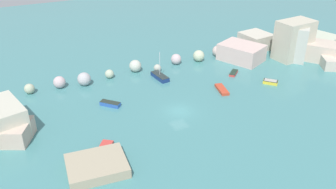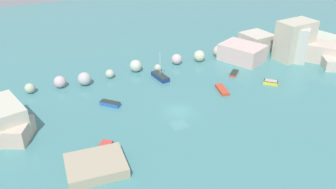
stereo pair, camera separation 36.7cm
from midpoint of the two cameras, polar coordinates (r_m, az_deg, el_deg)
cove_water at (r=56.08m, az=1.96°, el=-2.67°), size 160.00×160.00×0.00m
cliff_headland_right at (r=80.32m, az=19.73°, el=7.31°), size 26.80×23.67×7.95m
rock_breakwater at (r=69.23m, az=-3.47°, el=4.53°), size 43.52×3.93×2.37m
stone_dock at (r=45.07m, az=-11.11°, el=-10.96°), size 7.55×6.40×1.29m
channel_buoy at (r=67.71m, az=-1.96°, el=3.23°), size 0.45×0.45×0.45m
moored_boat_0 at (r=66.31m, az=-1.08°, el=2.87°), size 1.99×4.48×5.22m
moored_boat_1 at (r=67.02m, az=16.11°, el=1.90°), size 2.71×2.77×0.63m
moored_boat_2 at (r=58.14m, az=-8.95°, el=-1.43°), size 3.08×3.16×0.69m
moored_boat_3 at (r=48.25m, az=-9.96°, el=-8.46°), size 3.26×3.69×0.51m
moored_boat_4 at (r=69.27m, az=10.55°, el=3.34°), size 2.89×2.73×0.44m
moored_boat_5 at (r=62.68m, az=8.71°, el=0.77°), size 2.15×4.10×0.48m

